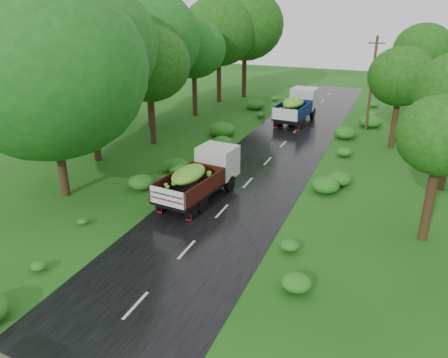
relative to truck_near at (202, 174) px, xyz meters
The scene contains 9 objects.
ground 9.37m from the truck_near, 79.85° to the right, with size 120.00×120.00×0.00m, color #113F0D.
road 4.64m from the truck_near, 68.38° to the right, with size 6.50×80.00×0.02m, color black.
road_lines 3.77m from the truck_near, 62.38° to the right, with size 0.12×69.60×0.00m.
truck_near is the anchor object (origin of this frame).
truck_far 17.75m from the truck_near, 86.69° to the left, with size 2.62×6.41×2.64m.
utility_pole 18.89m from the truck_near, 68.20° to the left, with size 1.29×0.38×7.45m.
trees_left 14.76m from the truck_near, 126.95° to the left, with size 7.37×32.71×9.35m.
trees_right 17.47m from the truck_near, 51.08° to the left, with size 6.04×29.96×7.11m.
shrubs 5.25m from the truck_near, 71.50° to the left, with size 11.90×44.00×0.70m.
Camera 1 is at (7.61, -10.43, 10.00)m, focal length 35.00 mm.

